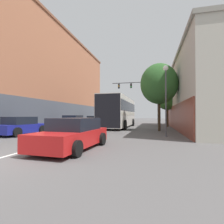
% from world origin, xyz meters
% --- Properties ---
extents(lane_center_line, '(0.14, 41.20, 0.01)m').
position_xyz_m(lane_center_line, '(0.00, 14.60, 0.00)').
color(lane_center_line, silver).
rests_on(lane_center_line, ground_plane).
extents(building_left_brick, '(6.78, 28.57, 13.48)m').
position_xyz_m(building_left_brick, '(-9.73, 18.80, 6.85)').
color(building_left_brick, '#A86647').
rests_on(building_left_brick, ground_plane).
extents(building_right_storefront, '(7.20, 21.03, 7.34)m').
position_xyz_m(building_right_storefront, '(10.92, 16.18, 3.79)').
color(building_right_storefront, '#B7B2A3').
rests_on(building_right_storefront, ground_plane).
extents(bus, '(3.00, 10.69, 3.59)m').
position_xyz_m(bus, '(1.09, 16.56, 2.01)').
color(bus, silver).
rests_on(bus, ground_plane).
extents(hatchback_foreground, '(2.25, 4.38, 1.38)m').
position_xyz_m(hatchback_foreground, '(1.74, 2.73, 0.65)').
color(hatchback_foreground, red).
rests_on(hatchback_foreground, ground_plane).
extents(parked_car_left_near, '(2.06, 3.96, 1.48)m').
position_xyz_m(parked_car_left_near, '(-3.71, 14.01, 0.69)').
color(parked_car_left_near, navy).
rests_on(parked_car_left_near, ground_plane).
extents(parked_car_left_mid, '(2.30, 3.91, 1.37)m').
position_xyz_m(parked_car_left_mid, '(-4.15, 22.55, 0.66)').
color(parked_car_left_mid, slate).
rests_on(parked_car_left_mid, ground_plane).
extents(parked_car_left_far, '(2.29, 3.98, 1.38)m').
position_xyz_m(parked_car_left_far, '(-4.48, 6.75, 0.66)').
color(parked_car_left_far, navy).
rests_on(parked_car_left_far, ground_plane).
extents(traffic_signal_gantry, '(7.82, 0.36, 7.36)m').
position_xyz_m(traffic_signal_gantry, '(3.52, 25.19, 5.43)').
color(traffic_signal_gantry, '#333338').
rests_on(traffic_signal_gantry, ground_plane).
extents(street_lamp, '(0.37, 0.37, 5.02)m').
position_xyz_m(street_lamp, '(6.11, 8.29, 3.20)').
color(street_lamp, '#47474C').
rests_on(street_lamp, ground_plane).
extents(street_tree_near, '(3.51, 3.16, 6.42)m').
position_xyz_m(street_tree_near, '(5.78, 12.63, 4.47)').
color(street_tree_near, '#3D2D1E').
rests_on(street_tree_near, ground_plane).
extents(street_tree_far, '(3.05, 2.75, 5.53)m').
position_xyz_m(street_tree_far, '(6.99, 18.97, 3.83)').
color(street_tree_far, '#4C3823').
rests_on(street_tree_far, ground_plane).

